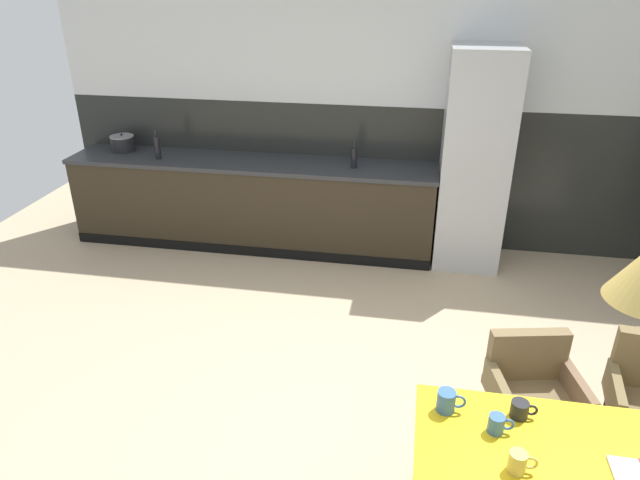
{
  "coord_description": "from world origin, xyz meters",
  "views": [
    {
      "loc": [
        0.22,
        -2.73,
        2.63
      ],
      "look_at": [
        -0.37,
        0.56,
        1.02
      ],
      "focal_mm": 31.97,
      "sensor_mm": 36.0,
      "label": 1
    }
  ],
  "objects_px": {
    "refrigerator_column": "(474,161)",
    "cooking_pot": "(123,143)",
    "armchair_near_window": "(532,383)",
    "mug_wide_latte": "(518,462)",
    "bottle_vinegar_dark": "(354,157)",
    "bottle_wine_green": "(157,147)",
    "mug_dark_espresso": "(447,401)",
    "mug_glass_clear": "(520,410)",
    "mug_white_ceramic": "(497,424)"
  },
  "relations": [
    {
      "from": "mug_wide_latte",
      "to": "bottle_vinegar_dark",
      "type": "relative_size",
      "value": 0.44
    },
    {
      "from": "refrigerator_column",
      "to": "bottle_wine_green",
      "type": "height_order",
      "value": "refrigerator_column"
    },
    {
      "from": "mug_glass_clear",
      "to": "mug_wide_latte",
      "type": "bearing_deg",
      "value": -98.73
    },
    {
      "from": "mug_white_ceramic",
      "to": "bottle_wine_green",
      "type": "xyz_separation_m",
      "value": [
        -2.99,
        3.06,
        0.22
      ]
    },
    {
      "from": "mug_dark_espresso",
      "to": "bottle_vinegar_dark",
      "type": "xyz_separation_m",
      "value": [
        -0.82,
        3.03,
        0.2
      ]
    },
    {
      "from": "armchair_near_window",
      "to": "mug_dark_espresso",
      "type": "distance_m",
      "value": 0.87
    },
    {
      "from": "mug_glass_clear",
      "to": "cooking_pot",
      "type": "distance_m",
      "value": 4.76
    },
    {
      "from": "refrigerator_column",
      "to": "mug_dark_espresso",
      "type": "relative_size",
      "value": 15.09
    },
    {
      "from": "refrigerator_column",
      "to": "cooking_pot",
      "type": "bearing_deg",
      "value": 178.45
    },
    {
      "from": "cooking_pot",
      "to": "mug_wide_latte",
      "type": "bearing_deg",
      "value": -44.51
    },
    {
      "from": "armchair_near_window",
      "to": "bottle_vinegar_dark",
      "type": "bearing_deg",
      "value": -72.97
    },
    {
      "from": "mug_glass_clear",
      "to": "bottle_wine_green",
      "type": "height_order",
      "value": "bottle_wine_green"
    },
    {
      "from": "armchair_near_window",
      "to": "cooking_pot",
      "type": "relative_size",
      "value": 3.1
    },
    {
      "from": "refrigerator_column",
      "to": "cooking_pot",
      "type": "relative_size",
      "value": 8.47
    },
    {
      "from": "mug_wide_latte",
      "to": "mug_white_ceramic",
      "type": "xyz_separation_m",
      "value": [
        -0.06,
        0.21,
        -0.0
      ]
    },
    {
      "from": "bottle_vinegar_dark",
      "to": "bottle_wine_green",
      "type": "height_order",
      "value": "bottle_wine_green"
    },
    {
      "from": "mug_dark_espresso",
      "to": "refrigerator_column",
      "type": "bearing_deg",
      "value": 84.57
    },
    {
      "from": "mug_wide_latte",
      "to": "refrigerator_column",
      "type": "bearing_deg",
      "value": 89.84
    },
    {
      "from": "armchair_near_window",
      "to": "mug_white_ceramic",
      "type": "distance_m",
      "value": 0.84
    },
    {
      "from": "mug_white_ceramic",
      "to": "bottle_vinegar_dark",
      "type": "height_order",
      "value": "bottle_vinegar_dark"
    },
    {
      "from": "mug_wide_latte",
      "to": "mug_dark_espresso",
      "type": "xyz_separation_m",
      "value": [
        -0.28,
        0.31,
        0.01
      ]
    },
    {
      "from": "bottle_vinegar_dark",
      "to": "bottle_wine_green",
      "type": "relative_size",
      "value": 0.88
    },
    {
      "from": "mug_wide_latte",
      "to": "mug_dark_espresso",
      "type": "height_order",
      "value": "mug_dark_espresso"
    },
    {
      "from": "mug_wide_latte",
      "to": "bottle_wine_green",
      "type": "height_order",
      "value": "bottle_wine_green"
    },
    {
      "from": "armchair_near_window",
      "to": "cooking_pot",
      "type": "xyz_separation_m",
      "value": [
        -3.77,
        2.53,
        0.5
      ]
    },
    {
      "from": "armchair_near_window",
      "to": "mug_glass_clear",
      "type": "height_order",
      "value": "mug_glass_clear"
    },
    {
      "from": "armchair_near_window",
      "to": "mug_glass_clear",
      "type": "xyz_separation_m",
      "value": [
        -0.19,
        -0.6,
        0.31
      ]
    },
    {
      "from": "armchair_near_window",
      "to": "refrigerator_column",
      "type": "bearing_deg",
      "value": -96.64
    },
    {
      "from": "mug_white_ceramic",
      "to": "bottle_wine_green",
      "type": "bearing_deg",
      "value": 134.31
    },
    {
      "from": "bottle_vinegar_dark",
      "to": "mug_dark_espresso",
      "type": "bearing_deg",
      "value": -74.88
    },
    {
      "from": "mug_white_ceramic",
      "to": "bottle_vinegar_dark",
      "type": "distance_m",
      "value": 3.3
    },
    {
      "from": "armchair_near_window",
      "to": "mug_wide_latte",
      "type": "xyz_separation_m",
      "value": [
        -0.24,
        -0.93,
        0.32
      ]
    },
    {
      "from": "mug_dark_espresso",
      "to": "bottle_wine_green",
      "type": "relative_size",
      "value": 0.44
    },
    {
      "from": "mug_dark_espresso",
      "to": "cooking_pot",
      "type": "relative_size",
      "value": 0.56
    },
    {
      "from": "refrigerator_column",
      "to": "mug_wide_latte",
      "type": "xyz_separation_m",
      "value": [
        -0.01,
        -3.37,
        -0.22
      ]
    },
    {
      "from": "mug_dark_espresso",
      "to": "bottle_wine_green",
      "type": "bearing_deg",
      "value": 133.09
    },
    {
      "from": "bottle_vinegar_dark",
      "to": "mug_white_ceramic",
      "type": "bearing_deg",
      "value": -71.68
    },
    {
      "from": "bottle_wine_green",
      "to": "mug_wide_latte",
      "type": "bearing_deg",
      "value": -47.0
    },
    {
      "from": "refrigerator_column",
      "to": "cooking_pot",
      "type": "xyz_separation_m",
      "value": [
        -3.53,
        0.1,
        -0.04
      ]
    },
    {
      "from": "mug_dark_espresso",
      "to": "armchair_near_window",
      "type": "bearing_deg",
      "value": 49.84
    },
    {
      "from": "armchair_near_window",
      "to": "bottle_wine_green",
      "type": "xyz_separation_m",
      "value": [
        -3.29,
        2.34,
        0.54
      ]
    },
    {
      "from": "mug_white_ceramic",
      "to": "mug_dark_espresso",
      "type": "distance_m",
      "value": 0.24
    },
    {
      "from": "bottle_wine_green",
      "to": "armchair_near_window",
      "type": "bearing_deg",
      "value": -35.41
    },
    {
      "from": "armchair_near_window",
      "to": "mug_white_ceramic",
      "type": "bearing_deg",
      "value": 54.94
    },
    {
      "from": "cooking_pot",
      "to": "bottle_vinegar_dark",
      "type": "xyz_separation_m",
      "value": [
        2.42,
        -0.12,
        0.03
      ]
    },
    {
      "from": "mug_glass_clear",
      "to": "mug_white_ceramic",
      "type": "xyz_separation_m",
      "value": [
        -0.11,
        -0.12,
        0.0
      ]
    },
    {
      "from": "mug_white_ceramic",
      "to": "mug_dark_espresso",
      "type": "height_order",
      "value": "mug_dark_espresso"
    },
    {
      "from": "refrigerator_column",
      "to": "cooking_pot",
      "type": "height_order",
      "value": "refrigerator_column"
    },
    {
      "from": "armchair_near_window",
      "to": "mug_wide_latte",
      "type": "bearing_deg",
      "value": 63.38
    },
    {
      "from": "mug_white_ceramic",
      "to": "cooking_pot",
      "type": "relative_size",
      "value": 0.48
    }
  ]
}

